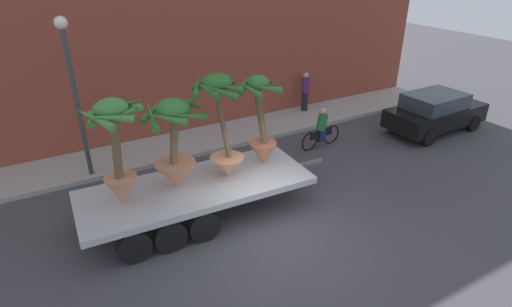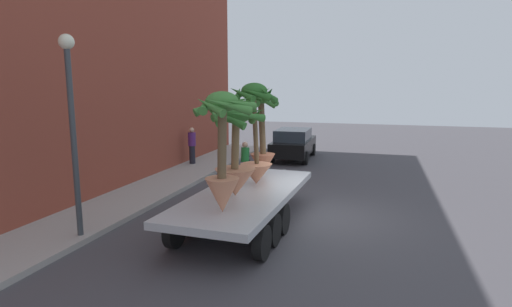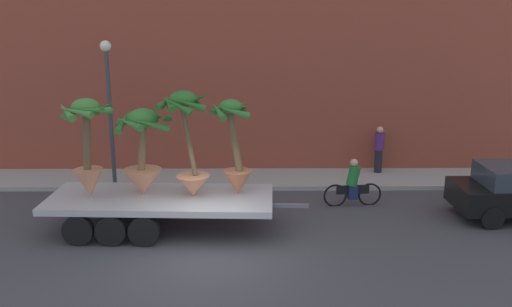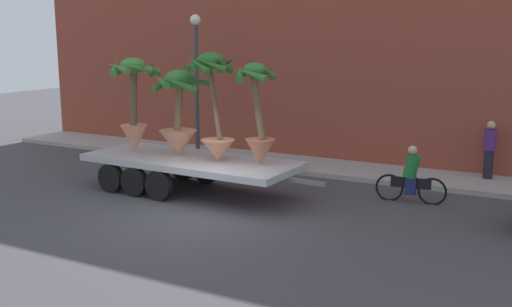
% 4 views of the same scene
% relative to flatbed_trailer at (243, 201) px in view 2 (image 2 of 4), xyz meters
% --- Properties ---
extents(ground_plane, '(60.00, 60.00, 0.00)m').
position_rel_flatbed_trailer_xyz_m(ground_plane, '(1.67, -1.69, -0.77)').
color(ground_plane, '#423F44').
extents(sidewalk, '(24.00, 2.20, 0.15)m').
position_rel_flatbed_trailer_xyz_m(sidewalk, '(1.67, 4.41, -0.69)').
color(sidewalk, '#A39E99').
rests_on(sidewalk, ground).
extents(building_facade, '(24.00, 1.20, 9.81)m').
position_rel_flatbed_trailer_xyz_m(building_facade, '(1.67, 6.11, 4.14)').
color(building_facade, brown).
rests_on(building_facade, ground).
extents(flatbed_trailer, '(7.15, 2.57, 0.98)m').
position_rel_flatbed_trailer_xyz_m(flatbed_trailer, '(0.00, 0.00, 0.00)').
color(flatbed_trailer, '#B7BABF').
rests_on(flatbed_trailer, ground).
extents(potted_palm_rear, '(1.47, 1.41, 2.90)m').
position_rel_flatbed_trailer_xyz_m(potted_palm_rear, '(1.06, -0.02, 1.66)').
color(potted_palm_rear, tan).
rests_on(potted_palm_rear, flatbed_trailer).
extents(potted_palm_middle, '(1.16, 1.18, 2.65)m').
position_rel_flatbed_trailer_xyz_m(potted_palm_middle, '(2.30, 0.12, 1.43)').
color(potted_palm_middle, '#B26647').
rests_on(potted_palm_middle, flatbed_trailer).
extents(potted_palm_front, '(1.59, 1.56, 2.71)m').
position_rel_flatbed_trailer_xyz_m(potted_palm_front, '(-1.60, -0.08, 1.68)').
color(potted_palm_front, tan).
rests_on(potted_palm_front, flatbed_trailer).
extents(potted_palm_extra, '(1.60, 1.66, 2.40)m').
position_rel_flatbed_trailer_xyz_m(potted_palm_extra, '(-0.20, 0.12, 1.35)').
color(potted_palm_extra, tan).
rests_on(potted_palm_extra, flatbed_trailer).
extents(cyclist, '(1.84, 0.38, 1.54)m').
position_rel_flatbed_trailer_xyz_m(cyclist, '(5.89, 1.87, -0.10)').
color(cyclist, black).
rests_on(cyclist, ground).
extents(parked_car, '(4.21, 1.95, 1.58)m').
position_rel_flatbed_trailer_xyz_m(parked_car, '(10.71, 0.82, 0.06)').
color(parked_car, black).
rests_on(parked_car, ground).
extents(pedestrian_near_gate, '(0.36, 0.36, 1.71)m').
position_rel_flatbed_trailer_xyz_m(pedestrian_near_gate, '(7.39, 4.99, 0.27)').
color(pedestrian_near_gate, black).
rests_on(pedestrian_near_gate, sidewalk).
extents(street_lamp, '(0.36, 0.36, 4.83)m').
position_rel_flatbed_trailer_xyz_m(street_lamp, '(-1.92, 3.61, 2.46)').
color(street_lamp, '#383D42').
rests_on(street_lamp, sidewalk).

